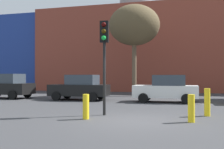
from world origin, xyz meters
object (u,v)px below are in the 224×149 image
object	(u,v)px
traffic_light_island	(104,46)
bare_tree_0	(134,26)
parked_car_1	(80,87)
bollard_yellow_0	(191,108)
bollard_yellow_1	(86,107)
parked_car_2	(166,89)
bollard_yellow_2	(207,102)
parked_car_0	(5,86)

from	to	relation	value
traffic_light_island	bare_tree_0	world-z (taller)	bare_tree_0
parked_car_1	bollard_yellow_0	bearing A→B (deg)	134.69
bollard_yellow_0	bollard_yellow_1	xyz separation A→B (m)	(-3.88, -0.34, -0.02)
traffic_light_island	bollard_yellow_0	size ratio (longest dim) A/B	4.01
parked_car_2	bollard_yellow_1	distance (m)	8.02
traffic_light_island	bare_tree_0	xyz separation A→B (m)	(-0.71, 11.03, 2.92)
bare_tree_0	bollard_yellow_1	xyz separation A→B (m)	(0.33, -12.21, -5.37)
bare_tree_0	bollard_yellow_0	xyz separation A→B (m)	(4.21, -11.87, -5.35)
bollard_yellow_2	traffic_light_island	bearing A→B (deg)	-168.33
parked_car_0	traffic_light_island	size ratio (longest dim) A/B	1.06
parked_car_0	bare_tree_0	xyz separation A→B (m)	(8.96, 4.62, 4.94)
bare_tree_0	bollard_yellow_2	distance (m)	12.45
parked_car_1	parked_car_2	xyz separation A→B (m)	(5.85, -0.00, -0.01)
parked_car_0	bollard_yellow_2	xyz separation A→B (m)	(13.85, -5.55, -0.34)
parked_car_0	bollard_yellow_0	xyz separation A→B (m)	(13.17, -7.25, -0.41)
traffic_light_island	bollard_yellow_0	bearing A→B (deg)	70.55
traffic_light_island	bollard_yellow_2	xyz separation A→B (m)	(4.18, 0.86, -2.36)
parked_car_0	bare_tree_0	world-z (taller)	bare_tree_0
parked_car_1	bare_tree_0	world-z (taller)	bare_tree_0
parked_car_1	traffic_light_island	size ratio (longest dim) A/B	1.01
parked_car_2	bollard_yellow_0	distance (m)	7.38
traffic_light_island	bollard_yellow_2	size ratio (longest dim) A/B	3.48
parked_car_0	parked_car_2	world-z (taller)	parked_car_0
parked_car_2	parked_car_1	bearing A→B (deg)	-0.00
bollard_yellow_0	parked_car_2	bearing A→B (deg)	100.32
bollard_yellow_1	parked_car_0	bearing A→B (deg)	140.74
parked_car_0	bollard_yellow_0	world-z (taller)	parked_car_0
parked_car_0	parked_car_1	world-z (taller)	parked_car_0
parked_car_0	parked_car_1	xyz separation A→B (m)	(6.00, 0.00, -0.04)
bollard_yellow_0	bare_tree_0	bearing A→B (deg)	109.53
traffic_light_island	bollard_yellow_0	xyz separation A→B (m)	(3.50, -0.84, -2.43)
bollard_yellow_1	bollard_yellow_2	bearing A→B (deg)	24.13
bare_tree_0	bollard_yellow_1	size ratio (longest dim) A/B	7.91
bare_tree_0	bollard_yellow_0	size ratio (longest dim) A/B	7.62
parked_car_2	traffic_light_island	size ratio (longest dim) A/B	1.00
parked_car_1	bare_tree_0	bearing A→B (deg)	-122.67
bollard_yellow_2	parked_car_2	bearing A→B (deg)	109.80
parked_car_1	bollard_yellow_1	world-z (taller)	parked_car_1
traffic_light_island	bare_tree_0	distance (m)	11.43
bollard_yellow_1	bollard_yellow_2	world-z (taller)	bollard_yellow_2
parked_car_1	bollard_yellow_2	size ratio (longest dim) A/B	3.52
parked_car_2	bollard_yellow_1	xyz separation A→B (m)	(-2.56, -7.59, -0.38)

